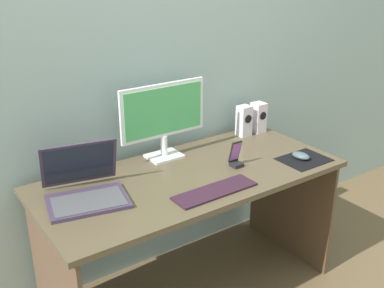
% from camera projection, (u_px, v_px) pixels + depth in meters
% --- Properties ---
extents(wall_back, '(6.00, 0.04, 2.50)m').
position_uv_depth(wall_back, '(146.00, 53.00, 2.39)').
color(wall_back, '#95AEAB').
rests_on(wall_back, ground_plane).
extents(desk, '(1.52, 0.69, 0.72)m').
position_uv_depth(desk, '(191.00, 199.00, 2.33)').
color(desk, brown).
rests_on(desk, ground_plane).
extents(monitor, '(0.49, 0.14, 0.40)m').
position_uv_depth(monitor, '(163.00, 116.00, 2.38)').
color(monitor, white).
rests_on(monitor, desk).
extents(speaker_right, '(0.07, 0.08, 0.18)m').
position_uv_depth(speaker_right, '(258.00, 117.00, 2.79)').
color(speaker_right, silver).
rests_on(speaker_right, desk).
extents(speaker_near_monitor, '(0.08, 0.07, 0.18)m').
position_uv_depth(speaker_near_monitor, '(244.00, 121.00, 2.73)').
color(speaker_near_monitor, silver).
rests_on(speaker_near_monitor, desk).
extents(laptop, '(0.40, 0.38, 0.23)m').
position_uv_depth(laptop, '(85.00, 188.00, 2.04)').
color(laptop, '#3C2F47').
rests_on(laptop, desk).
extents(keyboard_external, '(0.41, 0.13, 0.01)m').
position_uv_depth(keyboard_external, '(215.00, 191.00, 2.10)').
color(keyboard_external, '#2F1928').
rests_on(keyboard_external, desk).
extents(mousepad, '(0.25, 0.20, 0.00)m').
position_uv_depth(mousepad, '(304.00, 159.00, 2.44)').
color(mousepad, black).
rests_on(mousepad, desk).
extents(mouse, '(0.08, 0.11, 0.04)m').
position_uv_depth(mouse, '(301.00, 156.00, 2.43)').
color(mouse, '#45555B').
rests_on(mouse, mousepad).
extents(phone_in_dock, '(0.06, 0.06, 0.14)m').
position_uv_depth(phone_in_dock, '(236.00, 157.00, 2.35)').
color(phone_in_dock, black).
rests_on(phone_in_dock, desk).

